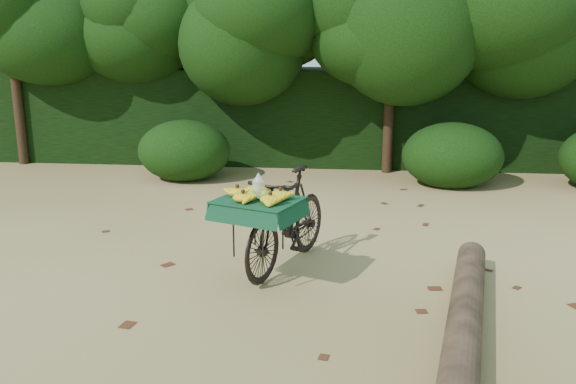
# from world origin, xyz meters

# --- Properties ---
(ground) EXTENTS (80.00, 80.00, 0.00)m
(ground) POSITION_xyz_m (0.00, 0.00, 0.00)
(ground) COLOR tan
(ground) RESTS_ON ground
(vendor_bicycle) EXTENTS (1.22, 1.89, 1.06)m
(vendor_bicycle) POSITION_xyz_m (-0.82, 0.30, 0.54)
(vendor_bicycle) COLOR black
(vendor_bicycle) RESTS_ON ground
(fallen_log) EXTENTS (1.11, 3.88, 0.28)m
(fallen_log) POSITION_xyz_m (0.72, -1.40, 0.14)
(fallen_log) COLOR brown
(fallen_log) RESTS_ON ground
(hedge_backdrop) EXTENTS (26.00, 1.80, 1.80)m
(hedge_backdrop) POSITION_xyz_m (0.00, 6.30, 0.90)
(hedge_backdrop) COLOR black
(hedge_backdrop) RESTS_ON ground
(tree_row) EXTENTS (14.50, 2.00, 4.00)m
(tree_row) POSITION_xyz_m (-0.65, 5.50, 2.00)
(tree_row) COLOR black
(tree_row) RESTS_ON ground
(bush_clumps) EXTENTS (8.80, 1.70, 0.90)m
(bush_clumps) POSITION_xyz_m (0.50, 4.30, 0.45)
(bush_clumps) COLOR black
(bush_clumps) RESTS_ON ground
(leaf_litter) EXTENTS (7.00, 7.30, 0.01)m
(leaf_litter) POSITION_xyz_m (0.00, 0.65, 0.01)
(leaf_litter) COLOR #4D2714
(leaf_litter) RESTS_ON ground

